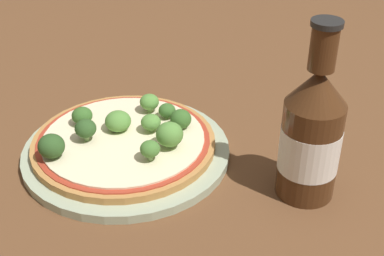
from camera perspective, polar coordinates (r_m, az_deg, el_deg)
name	(u,v)px	position (r m, az deg, el deg)	size (l,w,h in m)	color
ground_plane	(133,153)	(0.73, -6.36, -2.67)	(3.00, 3.00, 0.00)	brown
plate	(127,151)	(0.73, -6.98, -2.47)	(0.28, 0.28, 0.01)	#A3B293
pizza	(124,142)	(0.72, -7.28, -1.44)	(0.25, 0.25, 0.01)	#B77F42
broccoli_floret_0	(181,119)	(0.73, -1.20, 0.97)	(0.03, 0.03, 0.03)	#7A9E5B
broccoli_floret_1	(170,134)	(0.68, -2.41, -0.69)	(0.04, 0.04, 0.04)	#7A9E5B
broccoli_floret_2	(149,102)	(0.77, -4.57, 2.78)	(0.03, 0.03, 0.03)	#7A9E5B
broccoli_floret_3	(118,121)	(0.73, -7.90, 0.73)	(0.04, 0.04, 0.03)	#7A9E5B
broccoli_floret_4	(152,123)	(0.72, -4.34, 0.52)	(0.03, 0.03, 0.03)	#7A9E5B
broccoli_floret_5	(82,116)	(0.75, -11.64, 1.29)	(0.03, 0.03, 0.03)	#7A9E5B
broccoli_floret_6	(151,149)	(0.66, -4.43, -2.24)	(0.03, 0.03, 0.03)	#7A9E5B
broccoli_floret_7	(51,146)	(0.69, -14.77, -1.88)	(0.03, 0.03, 0.03)	#7A9E5B
broccoli_floret_8	(86,129)	(0.71, -11.28, -0.07)	(0.03, 0.03, 0.03)	#7A9E5B
broccoli_floret_9	(167,111)	(0.75, -2.68, 1.87)	(0.02, 0.02, 0.02)	#7A9E5B
beer_bottle	(311,134)	(0.63, 12.61, -0.66)	(0.07, 0.07, 0.22)	#472814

